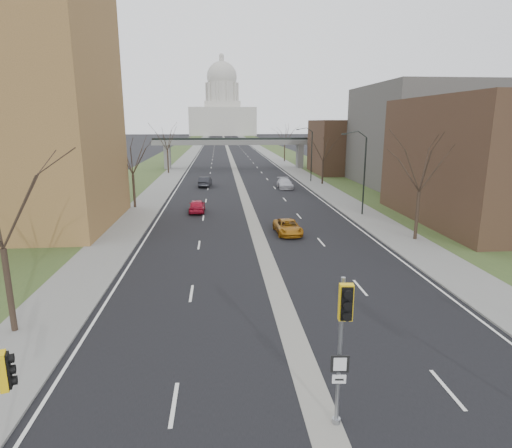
{
  "coord_description": "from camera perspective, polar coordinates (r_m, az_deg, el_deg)",
  "views": [
    {
      "loc": [
        -3.25,
        -11.3,
        9.66
      ],
      "look_at": [
        -1.33,
        11.05,
        4.3
      ],
      "focal_mm": 30.0,
      "sensor_mm": 36.0,
      "label": 1
    }
  ],
  "objects": [
    {
      "name": "ground",
      "position": [
        15.22,
        9.58,
        -26.16
      ],
      "size": [
        700.0,
        700.0,
        0.0
      ],
      "primitive_type": "plane",
      "color": "black",
      "rests_on": "ground"
    },
    {
      "name": "road_surface",
      "position": [
        161.63,
        -3.81,
        9.99
      ],
      "size": [
        20.0,
        600.0,
        0.01
      ],
      "primitive_type": "cube",
      "color": "black",
      "rests_on": "ground"
    },
    {
      "name": "median_strip",
      "position": [
        161.63,
        -3.81,
        9.99
      ],
      "size": [
        1.2,
        600.0,
        0.02
      ],
      "primitive_type": "cube",
      "color": "gray",
      "rests_on": "ground"
    },
    {
      "name": "sidewalk_right",
      "position": [
        162.31,
        0.5,
        10.05
      ],
      "size": [
        4.0,
        600.0,
        0.12
      ],
      "primitive_type": "cube",
      "color": "gray",
      "rests_on": "ground"
    },
    {
      "name": "sidewalk_left",
      "position": [
        161.83,
        -8.12,
        9.91
      ],
      "size": [
        4.0,
        600.0,
        0.12
      ],
      "primitive_type": "cube",
      "color": "gray",
      "rests_on": "ground"
    },
    {
      "name": "grass_verge_right",
      "position": [
        162.98,
        2.63,
        10.05
      ],
      "size": [
        8.0,
        600.0,
        0.1
      ],
      "primitive_type": "cube",
      "color": "#2D451F",
      "rests_on": "ground"
    },
    {
      "name": "grass_verge_left",
      "position": [
        162.26,
        -10.27,
        9.84
      ],
      "size": [
        8.0,
        600.0,
        0.1
      ],
      "primitive_type": "cube",
      "color": "#2D451F",
      "rests_on": "ground"
    },
    {
      "name": "commercial_block_near",
      "position": [
        47.97,
        30.0,
        7.29
      ],
      "size": [
        16.0,
        20.0,
        12.0
      ],
      "primitive_type": "cube",
      "color": "#473321",
      "rests_on": "ground"
    },
    {
      "name": "commercial_block_mid",
      "position": [
        70.63,
        21.75,
        10.76
      ],
      "size": [
        18.0,
        22.0,
        15.0
      ],
      "primitive_type": "cube",
      "color": "#51504A",
      "rests_on": "ground"
    },
    {
      "name": "commercial_block_far",
      "position": [
        85.26,
        12.52,
        10.0
      ],
      "size": [
        14.0,
        14.0,
        10.0
      ],
      "primitive_type": "cube",
      "color": "#473321",
      "rests_on": "ground"
    },
    {
      "name": "pedestrian_bridge",
      "position": [
        91.49,
        -2.92,
        10.41
      ],
      "size": [
        34.0,
        3.0,
        6.45
      ],
      "color": "slate",
      "rests_on": "ground"
    },
    {
      "name": "capitol",
      "position": [
        331.44,
        -4.5,
        14.95
      ],
      "size": [
        48.0,
        42.0,
        55.75
      ],
      "color": "beige",
      "rests_on": "ground"
    },
    {
      "name": "streetlight_mid",
      "position": [
        45.67,
        13.46,
        9.69
      ],
      "size": [
        2.61,
        0.2,
        8.7
      ],
      "color": "black",
      "rests_on": "sidewalk_right"
    },
    {
      "name": "streetlight_far",
      "position": [
        70.8,
        6.83,
        11.16
      ],
      "size": [
        2.61,
        0.2,
        8.7
      ],
      "color": "black",
      "rests_on": "sidewalk_right"
    },
    {
      "name": "tree_left_b",
      "position": [
        50.38,
        -16.26,
        9.01
      ],
      "size": [
        6.75,
        6.75,
        8.81
      ],
      "color": "#382B21",
      "rests_on": "sidewalk_left"
    },
    {
      "name": "tree_left_c",
      "position": [
        83.91,
        -11.82,
        11.38
      ],
      "size": [
        7.65,
        7.65,
        9.99
      ],
      "color": "#382B21",
      "rests_on": "sidewalk_left"
    },
    {
      "name": "tree_right_a",
      "position": [
        37.18,
        21.24,
        7.88
      ],
      "size": [
        7.2,
        7.2,
        9.4
      ],
      "color": "#382B21",
      "rests_on": "sidewalk_right"
    },
    {
      "name": "tree_right_b",
      "position": [
        68.37,
        8.99,
        10.06
      ],
      "size": [
        6.3,
        6.3,
        8.22
      ],
      "color": "#382B21",
      "rests_on": "sidewalk_right"
    },
    {
      "name": "tree_right_c",
      "position": [
        107.57,
        3.86,
        12.02
      ],
      "size": [
        7.65,
        7.65,
        9.99
      ],
      "color": "#382B21",
      "rests_on": "sidewalk_right"
    },
    {
      "name": "signal_pole_median",
      "position": [
        13.6,
        11.51,
        -13.52
      ],
      "size": [
        0.59,
        0.84,
        5.1
      ],
      "rotation": [
        0.0,
        0.0,
        -0.08
      ],
      "color": "gray",
      "rests_on": "ground"
    },
    {
      "name": "car_left_near",
      "position": [
        47.31,
        -7.88,
        2.42
      ],
      "size": [
        1.7,
        4.22,
        1.44
      ],
      "primitive_type": "imported",
      "rotation": [
        0.0,
        0.0,
        3.14
      ],
      "color": "#B1142D",
      "rests_on": "ground"
    },
    {
      "name": "car_left_far",
      "position": [
        66.23,
        -6.79,
        5.63
      ],
      "size": [
        2.06,
        4.76,
        1.52
      ],
      "primitive_type": "imported",
      "rotation": [
        0.0,
        0.0,
        3.04
      ],
      "color": "black",
      "rests_on": "ground"
    },
    {
      "name": "car_right_near",
      "position": [
        37.87,
        4.25,
        -0.38
      ],
      "size": [
        2.26,
        4.62,
        1.26
      ],
      "primitive_type": "imported",
      "rotation": [
        0.0,
        0.0,
        0.04
      ],
      "color": "#A36411",
      "rests_on": "ground"
    },
    {
      "name": "car_right_mid",
      "position": [
        64.21,
        3.86,
        5.42
      ],
      "size": [
        2.14,
        5.09,
        1.47
      ],
      "primitive_type": "imported",
      "rotation": [
        0.0,
        0.0,
        -0.02
      ],
      "color": "#B9B9C2",
      "rests_on": "ground"
    }
  ]
}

